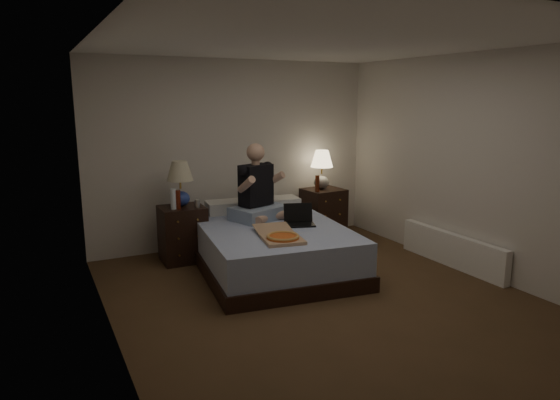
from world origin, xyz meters
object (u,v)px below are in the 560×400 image
nightstand_left (183,234)px  laptop (300,215)px  water_bottle (173,199)px  radiator (452,250)px  nightstand_right (323,213)px  pizza_box (283,238)px  person (259,182)px  beer_bottle_left (178,200)px  soda_can (197,204)px  beer_bottle_right (317,184)px  bed (272,247)px  lamp_left (180,184)px  lamp_right (322,170)px

nightstand_left → laptop: (1.15, -0.91, 0.30)m
water_bottle → radiator: bearing=-27.9°
nightstand_right → pizza_box: bearing=-137.9°
nightstand_left → water_bottle: (-0.12, -0.09, 0.47)m
nightstand_right → person: (-1.29, -0.58, 0.64)m
water_bottle → laptop: 1.52m
beer_bottle_left → radiator: beer_bottle_left is taller
soda_can → beer_bottle_right: beer_bottle_right is taller
beer_bottle_right → person: 1.21m
bed → soda_can: soda_can is taller
lamp_left → beer_bottle_left: size_ratio=2.43×
bed → soda_can: (-0.69, 0.64, 0.47)m
nightstand_right → laptop: bearing=-137.5°
bed → lamp_right: (1.28, 0.98, 0.72)m
lamp_left → nightstand_left: bearing=-96.4°
beer_bottle_left → beer_bottle_right: size_ratio=1.00×
beer_bottle_right → radiator: (0.87, -1.70, -0.62)m
pizza_box → bed: bearing=85.0°
laptop → nightstand_right: bearing=66.0°
beer_bottle_right → lamp_right: bearing=43.8°
beer_bottle_right → water_bottle: bearing=-176.1°
nightstand_right → laptop: size_ratio=2.06×
water_bottle → nightstand_left: bearing=36.4°
pizza_box → radiator: size_ratio=0.47×
soda_can → beer_bottle_right: bearing=5.9°
lamp_left → laptop: lamp_left is taller
lamp_left → beer_bottle_left: lamp_left is taller
nightstand_left → person: bearing=-24.2°
soda_can → pizza_box: size_ratio=0.13×
soda_can → person: size_ratio=0.11×
soda_can → pizza_box: (0.51, -1.27, -0.17)m
nightstand_left → radiator: nightstand_left is taller
laptop → soda_can: bearing=160.6°
nightstand_right → soda_can: (-1.99, -0.31, 0.39)m
person → pizza_box: bearing=-119.4°
laptop → beer_bottle_left: bearing=165.0°
lamp_left → laptop: 1.52m
nightstand_right → beer_bottle_right: bearing=-150.1°
lamp_left → radiator: 3.38m
soda_can → beer_bottle_right: 1.82m
nightstand_left → beer_bottle_left: size_ratio=2.99×
beer_bottle_left → radiator: (2.90, -1.55, -0.60)m
lamp_right → nightstand_left: bearing=-174.4°
pizza_box → nightstand_left: bearing=126.0°
bed → laptop: laptop is taller
water_bottle → soda_can: 0.29m
water_bottle → person: (0.98, -0.31, 0.18)m
nightstand_left → beer_bottle_left: bearing=-122.8°
beer_bottle_left → pizza_box: bearing=-60.4°
nightstand_right → laptop: (-1.00, -1.09, 0.30)m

